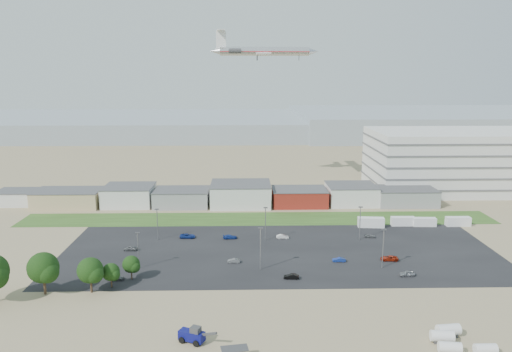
{
  "coord_description": "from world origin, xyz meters",
  "views": [
    {
      "loc": [
        -4.53,
        -111.2,
        48.32
      ],
      "look_at": [
        -1.39,
        22.0,
        21.03
      ],
      "focal_mm": 35.0,
      "sensor_mm": 36.0,
      "label": 1
    }
  ],
  "objects_px": {
    "storage_tank_nw": "(442,336)",
    "parked_car_0": "(389,258)",
    "parked_car_6": "(230,237)",
    "parked_car_8": "(370,236)",
    "parked_car_10": "(116,278)",
    "parked_car_13": "(291,276)",
    "box_trailer_a": "(371,222)",
    "parked_car_1": "(339,260)",
    "parked_car_11": "(283,236)",
    "parked_car_2": "(407,274)",
    "parked_car_9": "(188,236)",
    "telehandler": "(192,334)",
    "airliner": "(265,51)",
    "parked_car_4": "(234,261)",
    "parked_car_5": "(131,248)"
  },
  "relations": [
    {
      "from": "parked_car_5",
      "to": "telehandler",
      "type": "bearing_deg",
      "value": 27.61
    },
    {
      "from": "storage_tank_nw",
      "to": "parked_car_0",
      "type": "relative_size",
      "value": 0.9
    },
    {
      "from": "telehandler",
      "to": "storage_tank_nw",
      "type": "distance_m",
      "value": 45.92
    },
    {
      "from": "parked_car_5",
      "to": "parked_car_10",
      "type": "xyz_separation_m",
      "value": [
        0.9,
        -20.27,
        -0.05
      ]
    },
    {
      "from": "box_trailer_a",
      "to": "parked_car_10",
      "type": "distance_m",
      "value": 82.2
    },
    {
      "from": "parked_car_10",
      "to": "telehandler",
      "type": "bearing_deg",
      "value": -142.22
    },
    {
      "from": "parked_car_0",
      "to": "parked_car_9",
      "type": "height_order",
      "value": "parked_car_9"
    },
    {
      "from": "telehandler",
      "to": "parked_car_9",
      "type": "relative_size",
      "value": 1.65
    },
    {
      "from": "parked_car_1",
      "to": "parked_car_5",
      "type": "bearing_deg",
      "value": -97.7
    },
    {
      "from": "storage_tank_nw",
      "to": "parked_car_1",
      "type": "distance_m",
      "value": 41.99
    },
    {
      "from": "telehandler",
      "to": "parked_car_11",
      "type": "height_order",
      "value": "telehandler"
    },
    {
      "from": "parked_car_1",
      "to": "parked_car_6",
      "type": "height_order",
      "value": "parked_car_6"
    },
    {
      "from": "parked_car_0",
      "to": "parked_car_11",
      "type": "distance_m",
      "value": 32.67
    },
    {
      "from": "telehandler",
      "to": "parked_car_10",
      "type": "xyz_separation_m",
      "value": [
        -21.15,
        28.77,
        -1.01
      ]
    },
    {
      "from": "parked_car_8",
      "to": "parked_car_11",
      "type": "height_order",
      "value": "parked_car_11"
    },
    {
      "from": "box_trailer_a",
      "to": "parked_car_9",
      "type": "xyz_separation_m",
      "value": [
        -57.79,
        -9.64,
        -0.91
      ]
    },
    {
      "from": "parked_car_2",
      "to": "parked_car_11",
      "type": "xyz_separation_m",
      "value": [
        -28.17,
        29.08,
        -0.05
      ]
    },
    {
      "from": "parked_car_2",
      "to": "parked_car_8",
      "type": "bearing_deg",
      "value": 178.89
    },
    {
      "from": "box_trailer_a",
      "to": "parked_car_1",
      "type": "distance_m",
      "value": 33.92
    },
    {
      "from": "parked_car_10",
      "to": "parked_car_11",
      "type": "relative_size",
      "value": 1.12
    },
    {
      "from": "storage_tank_nw",
      "to": "parked_car_10",
      "type": "height_order",
      "value": "storage_tank_nw"
    },
    {
      "from": "storage_tank_nw",
      "to": "parked_car_2",
      "type": "bearing_deg",
      "value": 83.62
    },
    {
      "from": "airliner",
      "to": "parked_car_13",
      "type": "xyz_separation_m",
      "value": [
        2.3,
        -106.96,
        -57.24
      ]
    },
    {
      "from": "storage_tank_nw",
      "to": "parked_car_6",
      "type": "distance_m",
      "value": 72.18
    },
    {
      "from": "parked_car_8",
      "to": "parked_car_6",
      "type": "bearing_deg",
      "value": 95.15
    },
    {
      "from": "parked_car_4",
      "to": "parked_car_5",
      "type": "bearing_deg",
      "value": -104.07
    },
    {
      "from": "parked_car_6",
      "to": "parked_car_11",
      "type": "distance_m",
      "value": 15.74
    },
    {
      "from": "parked_car_0",
      "to": "parked_car_8",
      "type": "relative_size",
      "value": 1.41
    },
    {
      "from": "parked_car_2",
      "to": "parked_car_4",
      "type": "xyz_separation_m",
      "value": [
        -42.41,
        9.87,
        -0.12
      ]
    },
    {
      "from": "parked_car_6",
      "to": "parked_car_1",
      "type": "bearing_deg",
      "value": -128.86
    },
    {
      "from": "parked_car_9",
      "to": "box_trailer_a",
      "type": "bearing_deg",
      "value": -78.86
    },
    {
      "from": "parked_car_0",
      "to": "parked_car_2",
      "type": "bearing_deg",
      "value": 12.72
    },
    {
      "from": "parked_car_0",
      "to": "parked_car_5",
      "type": "xyz_separation_m",
      "value": [
        -70.01,
        9.27,
        0.01
      ]
    },
    {
      "from": "parked_car_10",
      "to": "parked_car_0",
      "type": "bearing_deg",
      "value": -79.49
    },
    {
      "from": "parked_car_2",
      "to": "parked_car_9",
      "type": "xyz_separation_m",
      "value": [
        -56.69,
        30.17,
        -0.01
      ]
    },
    {
      "from": "parked_car_11",
      "to": "parked_car_10",
      "type": "bearing_deg",
      "value": 125.64
    },
    {
      "from": "parked_car_10",
      "to": "parked_car_13",
      "type": "xyz_separation_m",
      "value": [
        42.12,
        -0.39,
        0.01
      ]
    },
    {
      "from": "storage_tank_nw",
      "to": "parked_car_6",
      "type": "bearing_deg",
      "value": 124.13
    },
    {
      "from": "parked_car_11",
      "to": "parked_car_1",
      "type": "bearing_deg",
      "value": -144.6
    },
    {
      "from": "parked_car_2",
      "to": "parked_car_9",
      "type": "distance_m",
      "value": 64.22
    },
    {
      "from": "parked_car_6",
      "to": "parked_car_8",
      "type": "xyz_separation_m",
      "value": [
        42.14,
        0.11,
        -0.05
      ]
    },
    {
      "from": "storage_tank_nw",
      "to": "parked_car_9",
      "type": "distance_m",
      "value": 80.78
    },
    {
      "from": "box_trailer_a",
      "to": "parked_car_2",
      "type": "height_order",
      "value": "box_trailer_a"
    },
    {
      "from": "parked_car_4",
      "to": "parked_car_6",
      "type": "height_order",
      "value": "parked_car_6"
    },
    {
      "from": "parked_car_10",
      "to": "storage_tank_nw",
      "type": "bearing_deg",
      "value": -112.61
    },
    {
      "from": "airliner",
      "to": "parked_car_10",
      "type": "xyz_separation_m",
      "value": [
        -39.82,
        -106.58,
        -57.25
      ]
    },
    {
      "from": "airliner",
      "to": "parked_car_9",
      "type": "xyz_separation_m",
      "value": [
        -26.03,
        -75.81,
        -57.2
      ]
    },
    {
      "from": "airliner",
      "to": "parked_car_4",
      "type": "bearing_deg",
      "value": -98.69
    },
    {
      "from": "parked_car_0",
      "to": "storage_tank_nw",
      "type": "bearing_deg",
      "value": 2.36
    },
    {
      "from": "parked_car_1",
      "to": "airliner",
      "type": "bearing_deg",
      "value": -168.5
    }
  ]
}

